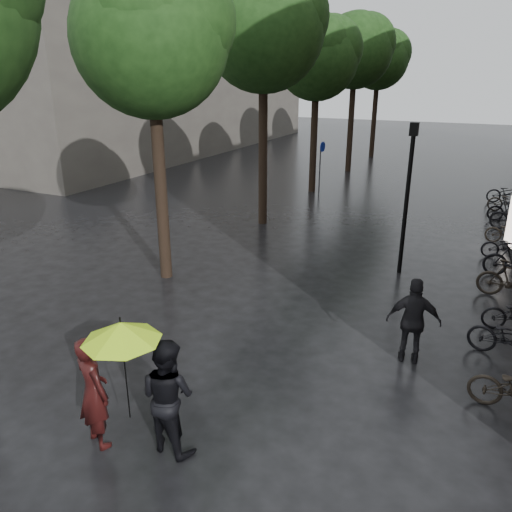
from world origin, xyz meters
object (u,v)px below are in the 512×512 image
Objects in this scene: person_burgundy at (93,392)px; person_black at (168,396)px; pedestrian_walking at (414,321)px; lamp_post at (408,185)px.

person_burgundy is 1.13m from person_black.
pedestrian_walking is (3.93, 4.46, -0.04)m from person_burgundy.
person_black is 1.04× the size of pedestrian_walking.
person_black reaches higher than person_burgundy.
person_burgundy is 1.04× the size of pedestrian_walking.
pedestrian_walking is at bearing -110.70° from person_burgundy.
person_burgundy is at bearing 38.66° from pedestrian_walking.
person_burgundy is at bearing -107.39° from lamp_post.
pedestrian_walking is 0.42× the size of lamp_post.
person_black is 9.08m from lamp_post.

